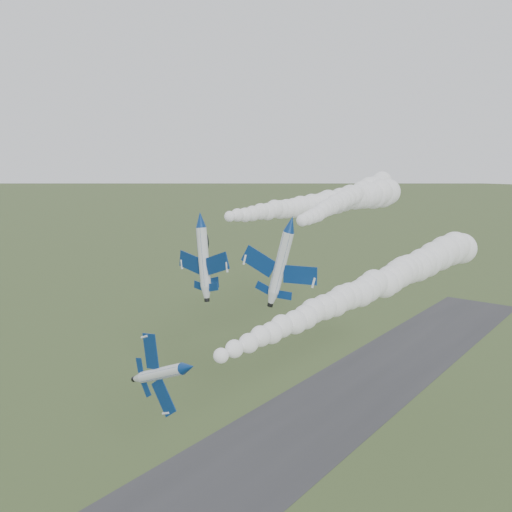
# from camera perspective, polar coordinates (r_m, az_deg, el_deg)

# --- Properties ---
(runway) EXTENTS (24.00, 260.00, 0.04)m
(runway) POSITION_cam_1_polar(r_m,az_deg,el_deg) (105.08, 0.74, -19.21)
(runway) COLOR #2F2F32
(runway) RESTS_ON ground
(jet_lead) EXTENTS (4.33, 11.65, 8.93)m
(jet_lead) POSITION_cam_1_polar(r_m,az_deg,el_deg) (63.10, -6.85, -11.02)
(jet_lead) COLOR silver
(smoke_trail_jet_lead) EXTENTS (10.45, 70.04, 5.92)m
(smoke_trail_jet_lead) POSITION_cam_1_polar(r_m,az_deg,el_deg) (89.81, 11.44, -3.03)
(smoke_trail_jet_lead) COLOR silver
(jet_pair_left) EXTENTS (11.97, 14.25, 3.57)m
(jet_pair_left) POSITION_cam_1_polar(r_m,az_deg,el_deg) (89.26, -5.63, 3.66)
(jet_pair_left) COLOR silver
(smoke_trail_jet_pair_left) EXTENTS (13.02, 53.84, 5.79)m
(smoke_trail_jet_pair_left) POSITION_cam_1_polar(r_m,az_deg,el_deg) (110.82, 6.51, 5.30)
(smoke_trail_jet_pair_left) COLOR silver
(jet_pair_right) EXTENTS (11.06, 13.27, 4.02)m
(jet_pair_right) POSITION_cam_1_polar(r_m,az_deg,el_deg) (77.87, 3.47, 3.22)
(jet_pair_right) COLOR silver
(smoke_trail_jet_pair_right) EXTENTS (24.33, 69.76, 4.97)m
(smoke_trail_jet_pair_right) POSITION_cam_1_polar(r_m,az_deg,el_deg) (115.35, 9.60, 5.91)
(smoke_trail_jet_pair_right) COLOR silver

